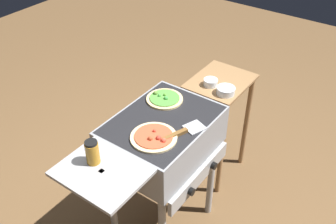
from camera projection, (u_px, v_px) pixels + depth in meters
name	position (u px, v px, depth m)	size (l,w,h in m)	color
ground_plane	(164.00, 223.00, 2.61)	(8.00, 8.00, 0.00)	brown
grill	(162.00, 141.00, 2.15)	(0.96, 0.53, 0.90)	gray
pizza_pepperoni	(154.00, 137.00, 1.94)	(0.24, 0.24, 0.04)	beige
pizza_veggie	(164.00, 99.00, 2.22)	(0.21, 0.21, 0.04)	#E0C17F
sauce_jar	(92.00, 152.00, 1.77)	(0.07, 0.07, 0.13)	#B77A1E
spatula	(183.00, 132.00, 1.98)	(0.26, 0.14, 0.02)	#B7BABF
prep_table	(218.00, 109.00, 2.70)	(0.44, 0.36, 0.82)	olive
topping_bowl_near	(226.00, 91.00, 2.42)	(0.12, 0.12, 0.04)	silver
topping_bowl_far	(211.00, 83.00, 2.50)	(0.09, 0.09, 0.04)	silver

